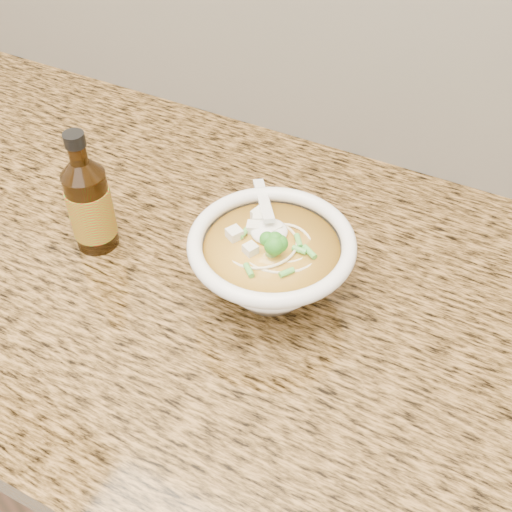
% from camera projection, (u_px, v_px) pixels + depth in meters
% --- Properties ---
extents(cabinet, '(4.00, 0.65, 0.86)m').
position_uv_depth(cabinet, '(193.00, 434.00, 1.16)').
color(cabinet, black).
rests_on(cabinet, ground).
extents(counter_slab, '(4.00, 0.68, 0.04)m').
position_uv_depth(counter_slab, '(169.00, 258.00, 0.85)').
color(counter_slab, olive).
rests_on(counter_slab, cabinet).
extents(soup_bowl, '(0.19, 0.20, 0.11)m').
position_uv_depth(soup_bowl, '(271.00, 264.00, 0.75)').
color(soup_bowl, white).
rests_on(soup_bowl, counter_slab).
extents(hot_sauce_bottle, '(0.06, 0.06, 0.17)m').
position_uv_depth(hot_sauce_bottle, '(90.00, 205.00, 0.79)').
color(hot_sauce_bottle, black).
rests_on(hot_sauce_bottle, counter_slab).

